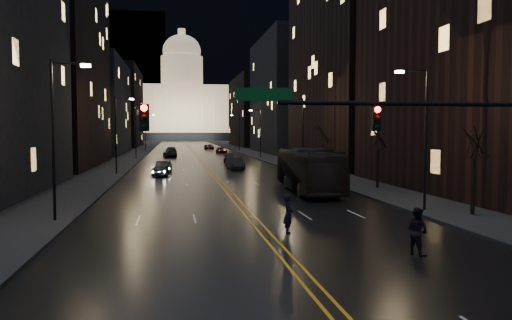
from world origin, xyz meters
name	(u,v)px	position (x,y,z in m)	size (l,w,h in m)	color
ground	(289,261)	(0.00, 0.00, 0.00)	(900.00, 900.00, 0.00)	black
road	(189,148)	(0.00, 130.00, 0.01)	(20.00, 320.00, 0.02)	black
sidewalk_left	(141,148)	(-14.00, 130.00, 0.08)	(8.00, 320.00, 0.16)	black
sidewalk_right	(236,147)	(14.00, 130.00, 0.08)	(8.00, 320.00, 0.16)	black
center_line	(189,148)	(0.00, 130.00, 0.03)	(0.62, 320.00, 0.01)	orange
building_left_mid	(51,66)	(-21.00, 54.00, 14.00)	(12.00, 30.00, 28.00)	black
building_left_far	(95,107)	(-21.00, 92.00, 10.00)	(12.00, 34.00, 20.00)	black
building_left_dist	(119,108)	(-21.00, 140.00, 12.00)	(12.00, 40.00, 24.00)	black
building_right_near	(479,49)	(21.00, 20.00, 12.00)	(12.00, 26.00, 24.00)	black
building_right_tall	(354,33)	(21.00, 50.00, 19.00)	(12.00, 30.00, 38.00)	black
building_right_mid	(287,96)	(21.00, 92.00, 13.00)	(12.00, 34.00, 26.00)	black
building_right_dist	(254,112)	(21.00, 140.00, 11.00)	(12.00, 40.00, 22.00)	black
mountain_ridge	(230,55)	(40.00, 380.00, 65.00)	(520.00, 60.00, 130.00)	black
capitol	(182,108)	(0.00, 250.00, 17.15)	(90.00, 50.00, 58.50)	black
traffic_signal	(432,131)	(5.91, 0.00, 5.10)	(17.29, 0.45, 7.00)	black
streetlamp_right_near	(423,131)	(10.81, 10.00, 5.08)	(2.13, 0.25, 9.00)	black
streetlamp_left_near	(56,131)	(-10.81, 10.00, 5.08)	(2.13, 0.25, 9.00)	black
streetlamp_right_mid	(301,131)	(10.81, 40.00, 5.08)	(2.13, 0.25, 9.00)	black
streetlamp_left_mid	(117,131)	(-10.81, 40.00, 5.08)	(2.13, 0.25, 9.00)	black
streetlamp_right_far	(260,131)	(10.81, 70.00, 5.08)	(2.13, 0.25, 9.00)	black
streetlamp_left_far	(137,131)	(-10.81, 70.00, 5.08)	(2.13, 0.25, 9.00)	black
streetlamp_right_dist	(238,130)	(10.81, 100.00, 5.08)	(2.13, 0.25, 9.00)	black
streetlamp_left_dist	(146,130)	(-10.81, 100.00, 5.08)	(2.13, 0.25, 9.00)	black
tree_right_near	(474,141)	(13.00, 8.00, 4.53)	(2.40, 2.40, 6.65)	black
tree_right_mid	(378,137)	(13.00, 22.00, 4.53)	(2.40, 2.40, 6.65)	black
tree_right_far	(324,135)	(13.00, 38.00, 4.53)	(2.40, 2.40, 6.65)	black
bus	(308,170)	(6.61, 21.42, 1.84)	(3.10, 13.23, 3.69)	black
oncoming_car_a	(159,171)	(-6.10, 37.23, 0.67)	(1.58, 3.92, 1.34)	black
oncoming_car_b	(164,167)	(-5.66, 41.73, 0.74)	(1.57, 4.51, 1.49)	black
oncoming_car_c	(170,154)	(-5.27, 77.68, 0.70)	(2.31, 5.01, 1.39)	black
oncoming_car_d	(171,151)	(-5.06, 87.93, 0.82)	(2.30, 5.65, 1.64)	black
receding_car_a	(235,164)	(3.38, 45.44, 0.81)	(1.72, 4.94, 1.63)	black
receding_car_b	(229,157)	(4.26, 60.32, 0.81)	(1.92, 4.78, 1.63)	black
receding_car_c	(221,150)	(5.94, 92.26, 0.67)	(1.88, 4.64, 1.35)	black
receding_car_d	(209,147)	(4.80, 115.43, 0.72)	(2.40, 5.20, 1.44)	black
pedestrian_a	(288,214)	(1.11, 5.00, 0.99)	(0.72, 0.47, 1.98)	black
pedestrian_b	(417,231)	(5.40, 0.09, 0.99)	(0.96, 0.53, 1.98)	black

